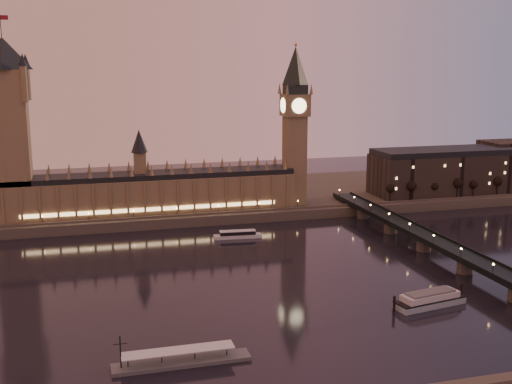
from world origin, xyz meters
TOP-DOWN VIEW (x-y plane):
  - ground at (0.00, 0.00)m, footprint 700.00×700.00m
  - far_embankment at (30.00, 165.00)m, footprint 560.00×130.00m
  - palace_of_westminster at (-40.12, 120.99)m, footprint 180.00×26.62m
  - victoria_tower at (-120.00, 121.00)m, footprint 31.68×31.68m
  - big_ben at (53.99, 120.99)m, footprint 17.68×17.68m
  - westminster_bridge at (91.61, 0.00)m, footprint 13.20×260.00m
  - city_block at (194.94, 130.93)m, footprint 155.00×45.00m
  - bare_tree_0 at (117.84, 109.00)m, footprint 5.71×5.71m
  - bare_tree_1 at (134.14, 109.00)m, footprint 5.71×5.71m
  - bare_tree_2 at (150.44, 109.00)m, footprint 5.71×5.71m
  - bare_tree_3 at (166.74, 109.00)m, footprint 5.71×5.71m
  - bare_tree_4 at (183.04, 109.00)m, footprint 5.71×5.71m
  - bare_tree_5 at (199.34, 109.00)m, footprint 5.71×5.71m
  - cruise_boat_a at (2.96, 69.70)m, footprint 27.38×8.16m
  - moored_barge at (54.13, -51.94)m, footprint 35.44×14.08m
  - pontoon_pier at (-52.21, -76.50)m, footprint 45.85×7.64m

SIDE VIEW (x-z plane):
  - ground at x=0.00m, z-range 0.00..0.00m
  - pontoon_pier at x=-52.21m, z-range -4.80..7.43m
  - cruise_boat_a at x=2.96m, z-range -0.26..4.06m
  - moored_barge at x=54.13m, z-range -0.51..6.08m
  - far_embankment at x=30.00m, z-range 0.00..6.00m
  - westminster_bridge at x=91.61m, z-range -2.13..13.17m
  - bare_tree_0 at x=117.84m, z-range 8.85..20.47m
  - bare_tree_1 at x=134.14m, z-range 8.85..20.47m
  - bare_tree_2 at x=150.44m, z-range 8.85..20.47m
  - bare_tree_3 at x=166.74m, z-range 8.85..20.47m
  - bare_tree_4 at x=183.04m, z-range 8.85..20.47m
  - bare_tree_5 at x=199.34m, z-range 8.85..20.47m
  - palace_of_westminster at x=-40.12m, z-range -4.29..47.71m
  - city_block at x=194.94m, z-range 5.24..39.24m
  - big_ben at x=53.99m, z-range 11.95..115.95m
  - victoria_tower at x=-120.00m, z-range 6.79..124.79m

